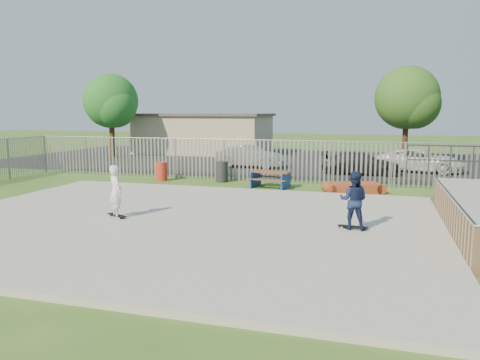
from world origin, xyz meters
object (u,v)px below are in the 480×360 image
(car_white, at_px, (420,160))
(skater_white, at_px, (116,191))
(tree_left, at_px, (111,101))
(car_silver, at_px, (250,156))
(trash_bin_red, at_px, (162,171))
(trash_bin_grey, at_px, (222,172))
(tree_mid, at_px, (407,98))
(skater_navy, at_px, (354,200))
(car_dark, at_px, (361,163))
(picnic_table, at_px, (271,179))
(funbox, at_px, (353,188))

(car_white, xyz_separation_m, skater_white, (-9.76, -15.36, 0.29))
(tree_left, bearing_deg, car_silver, -17.17)
(trash_bin_red, bearing_deg, trash_bin_grey, 9.09)
(tree_mid, distance_m, skater_navy, 19.78)
(car_dark, distance_m, car_white, 3.74)
(picnic_table, bearing_deg, trash_bin_red, -179.41)
(car_white, bearing_deg, funbox, 170.24)
(car_white, bearing_deg, tree_mid, 19.95)
(trash_bin_red, relative_size, car_white, 0.20)
(trash_bin_grey, xyz_separation_m, car_white, (9.37, 6.63, 0.16))
(funbox, bearing_deg, trash_bin_grey, 146.92)
(picnic_table, bearing_deg, skater_white, -105.43)
(tree_left, bearing_deg, skater_navy, -43.89)
(trash_bin_red, height_order, trash_bin_grey, trash_bin_grey)
(picnic_table, relative_size, funbox, 0.80)
(tree_left, distance_m, skater_white, 21.69)
(trash_bin_grey, bearing_deg, car_white, 35.27)
(car_dark, relative_size, tree_mid, 0.66)
(funbox, height_order, car_dark, car_dark)
(picnic_table, xyz_separation_m, car_white, (6.77, 7.58, 0.29))
(car_silver, height_order, tree_mid, tree_mid)
(car_dark, bearing_deg, skater_navy, -179.25)
(skater_white, bearing_deg, car_white, -84.24)
(funbox, distance_m, skater_navy, 6.84)
(trash_bin_grey, xyz_separation_m, skater_white, (-0.39, -8.73, 0.45))
(trash_bin_grey, bearing_deg, skater_white, -92.53)
(trash_bin_red, xyz_separation_m, skater_white, (2.54, -8.27, 0.49))
(trash_bin_red, relative_size, skater_navy, 0.57)
(trash_bin_grey, bearing_deg, car_dark, 36.35)
(tree_left, height_order, tree_mid, tree_mid)
(car_white, bearing_deg, skater_navy, -178.87)
(car_silver, relative_size, tree_mid, 0.65)
(skater_white, bearing_deg, car_silver, -52.37)
(picnic_table, xyz_separation_m, trash_bin_grey, (-2.60, 0.95, 0.13))
(trash_bin_red, distance_m, tree_left, 13.78)
(picnic_table, xyz_separation_m, skater_navy, (3.95, -7.21, 0.58))
(tree_left, bearing_deg, car_white, -7.63)
(picnic_table, relative_size, car_white, 0.40)
(car_silver, xyz_separation_m, car_dark, (6.48, -1.31, -0.07))
(picnic_table, relative_size, car_silver, 0.45)
(trash_bin_red, bearing_deg, picnic_table, -4.98)
(funbox, bearing_deg, tree_left, 128.28)
(funbox, distance_m, tree_mid, 13.46)
(tree_left, xyz_separation_m, skater_navy, (18.31, -17.62, -3.15))
(car_dark, height_order, skater_navy, skater_navy)
(car_silver, xyz_separation_m, skater_navy, (6.79, -14.06, 0.26))
(car_silver, xyz_separation_m, skater_white, (-0.14, -14.63, 0.26))
(car_silver, bearing_deg, car_dark, -101.54)
(car_dark, distance_m, skater_navy, 12.76)
(car_dark, height_order, tree_left, tree_left)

